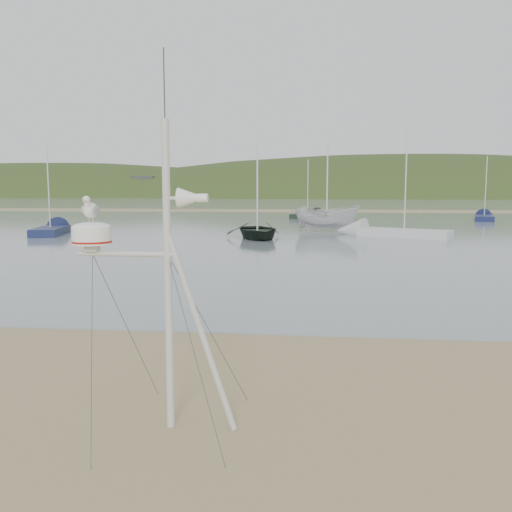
# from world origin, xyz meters

# --- Properties ---
(ground) EXTENTS (560.00, 560.00, 0.00)m
(ground) POSITION_xyz_m (0.00, 0.00, 0.00)
(ground) COLOR #907B53
(ground) RESTS_ON ground
(water) EXTENTS (560.00, 256.00, 0.04)m
(water) POSITION_xyz_m (0.00, 132.00, 0.02)
(water) COLOR gray
(water) RESTS_ON ground
(sandbar) EXTENTS (560.00, 7.00, 0.07)m
(sandbar) POSITION_xyz_m (0.00, 70.00, 0.07)
(sandbar) COLOR #907B53
(sandbar) RESTS_ON water
(hill_ridge) EXTENTS (620.00, 180.00, 80.00)m
(hill_ridge) POSITION_xyz_m (18.52, 235.00, -19.70)
(hill_ridge) COLOR #273817
(hill_ridge) RESTS_ON ground
(far_cottages) EXTENTS (294.40, 6.30, 8.00)m
(far_cottages) POSITION_xyz_m (3.00, 196.00, 4.00)
(far_cottages) COLOR silver
(far_cottages) RESTS_ON ground
(mast_rig) EXTENTS (2.07, 2.21, 4.68)m
(mast_rig) POSITION_xyz_m (1.21, -0.52, 1.13)
(mast_rig) COLOR silver
(mast_rig) RESTS_ON ground
(boat_dark) EXTENTS (3.54, 1.93, 4.76)m
(boat_dark) POSITION_xyz_m (-0.41, 25.79, 2.42)
(boat_dark) COLOR black
(boat_dark) RESTS_ON water
(boat_white) EXTENTS (2.39, 2.36, 4.86)m
(boat_white) POSITION_xyz_m (3.92, 32.43, 2.47)
(boat_white) COLOR silver
(boat_white) RESTS_ON water
(sailboat_white_near) EXTENTS (7.47, 4.96, 7.39)m
(sailboat_white_near) POSITION_xyz_m (6.85, 28.69, 0.30)
(sailboat_white_near) COLOR silver
(sailboat_white_near) RESTS_ON ground
(sailboat_dark_mid) EXTENTS (4.38, 6.70, 6.64)m
(sailboat_dark_mid) POSITION_xyz_m (3.06, 51.63, 0.30)
(sailboat_dark_mid) COLOR black
(sailboat_dark_mid) RESTS_ON ground
(sailboat_blue_near) EXTENTS (3.25, 6.91, 6.69)m
(sailboat_blue_near) POSITION_xyz_m (-14.77, 28.83, 0.30)
(sailboat_blue_near) COLOR #121A41
(sailboat_blue_near) RESTS_ON ground
(sailboat_blue_far) EXTENTS (3.33, 6.95, 6.72)m
(sailboat_blue_far) POSITION_xyz_m (19.80, 49.17, 0.30)
(sailboat_blue_far) COLOR #121A41
(sailboat_blue_far) RESTS_ON ground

